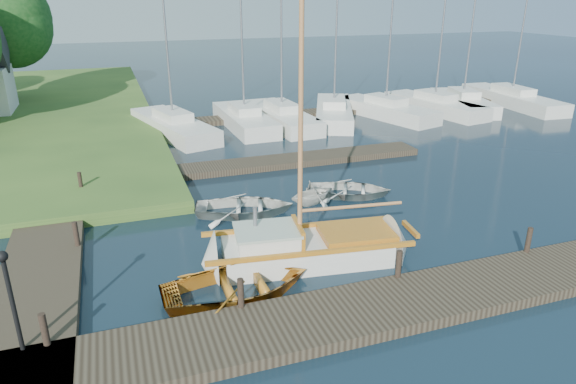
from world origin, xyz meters
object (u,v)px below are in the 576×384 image
object	(u,v)px
sailboat	(311,250)
lamp_post	(9,288)
mooring_post_0	(44,329)
mooring_post_2	(399,264)
marina_boat_0	(173,124)
tender_a	(244,205)
marina_boat_3	(334,110)
mooring_post_1	(241,293)
tree_7	(0,17)
tender_b	(313,191)
mooring_post_4	(76,234)
marina_boat_2	(282,115)
mooring_post_3	(529,240)
marina_boat_5	(435,104)
mooring_post_5	(80,182)
marina_boat_7	(512,98)
marina_boat_6	(463,101)
marina_boat_1	(244,118)
marina_boat_4	(385,109)
dinghy	(237,282)
tender_c	(350,188)

from	to	relation	value
sailboat	lamp_post	bearing A→B (deg)	-156.76
mooring_post_0	lamp_post	size ratio (longest dim) A/B	0.33
mooring_post_2	marina_boat_0	distance (m)	19.46
tender_a	marina_boat_3	world-z (taller)	marina_boat_3
mooring_post_1	tree_7	bearing A→B (deg)	106.16
mooring_post_2	tender_b	xyz separation A→B (m)	(0.02, 6.47, -0.18)
mooring_post_0	mooring_post_1	xyz separation A→B (m)	(4.50, 0.00, 0.00)
mooring_post_4	marina_boat_2	xyz separation A→B (m)	(11.58, 14.29, -0.12)
mooring_post_3	sailboat	xyz separation A→B (m)	(-6.23, 2.19, -0.36)
mooring_post_1	mooring_post_2	bearing A→B (deg)	0.00
mooring_post_1	marina_boat_5	size ratio (longest dim) A/B	0.08
mooring_post_5	marina_boat_0	xyz separation A→B (m)	(4.83, 9.11, -0.12)
marina_boat_3	marina_boat_7	world-z (taller)	marina_boat_7
marina_boat_2	marina_boat_6	bearing A→B (deg)	-92.83
marina_boat_1	marina_boat_7	world-z (taller)	marina_boat_7
marina_boat_4	mooring_post_2	bearing A→B (deg)	135.38
mooring_post_5	lamp_post	distance (m)	10.12
dinghy	marina_boat_2	xyz separation A→B (m)	(7.43, 18.28, 0.16)
marina_boat_6	tree_7	xyz separation A→B (m)	(-30.22, 11.66, 5.64)
sailboat	marina_boat_3	world-z (taller)	marina_boat_3
mooring_post_1	marina_boat_2	world-z (taller)	marina_boat_2
sailboat	marina_boat_0	distance (m)	17.03
marina_boat_6	marina_boat_3	bearing A→B (deg)	103.48
marina_boat_2	marina_boat_3	bearing A→B (deg)	-89.61
marina_boat_0	marina_boat_3	distance (m)	10.43
marina_boat_0	marina_boat_5	distance (m)	17.89
lamp_post	marina_boat_6	xyz separation A→B (m)	(26.22, 19.39, -1.31)
marina_boat_4	tender_b	bearing A→B (deg)	124.45
marina_boat_3	marina_boat_6	size ratio (longest dim) A/B	1.15
mooring_post_3	mooring_post_5	world-z (taller)	same
mooring_post_0	mooring_post_4	xyz separation A→B (m)	(0.50, 5.00, 0.00)
lamp_post	marina_boat_1	world-z (taller)	marina_boat_1
mooring_post_3	marina_boat_6	size ratio (longest dim) A/B	0.08
sailboat	tree_7	xyz separation A→B (m)	(-11.77, 28.86, 5.86)
marina_boat_4	tree_7	bearing A→B (deg)	46.76
tender_b	marina_boat_0	size ratio (longest dim) A/B	0.16
mooring_post_5	dinghy	xyz separation A→B (m)	(4.15, -8.99, -0.28)
tender_a	marina_boat_3	distance (m)	16.26
mooring_post_2	dinghy	xyz separation A→B (m)	(-4.35, 1.01, -0.28)
marina_boat_5	marina_boat_3	bearing A→B (deg)	76.45
marina_boat_5	mooring_post_4	bearing A→B (deg)	111.21
sailboat	marina_boat_0	world-z (taller)	marina_boat_0
mooring_post_3	marina_boat_2	bearing A→B (deg)	94.21
marina_boat_2	mooring_post_1	bearing A→B (deg)	155.30
dinghy	tender_c	size ratio (longest dim) A/B	1.23
marina_boat_7	lamp_post	bearing A→B (deg)	125.98
tender_a	tree_7	distance (m)	27.58
mooring_post_1	mooring_post_2	size ratio (longest dim) A/B	1.00
sailboat	tree_7	world-z (taller)	tree_7
mooring_post_3	mooring_post_5	xyz separation A→B (m)	(-13.00, 10.00, 0.00)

